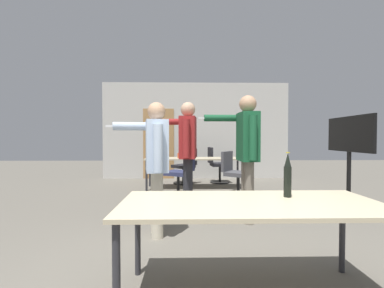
{
  "coord_description": "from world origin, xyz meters",
  "views": [
    {
      "loc": [
        -0.28,
        -1.5,
        1.2
      ],
      "look_at": [
        -0.19,
        2.5,
        1.1
      ],
      "focal_mm": 24.0,
      "sensor_mm": 36.0,
      "label": 1
    }
  ],
  "objects": [
    {
      "name": "conference_table_near",
      "position": [
        0.2,
        0.39,
        0.66
      ],
      "size": [
        1.93,
        0.8,
        0.72
      ],
      "color": "#C6B793",
      "rests_on": "ground_plane"
    },
    {
      "name": "office_chair_side_rolled",
      "position": [
        -0.38,
        3.84,
        0.43
      ],
      "size": [
        0.66,
        0.63,
        0.92
      ],
      "rotation": [
        0.0,
        0.0,
        1.13
      ],
      "color": "black",
      "rests_on": "ground_plane"
    },
    {
      "name": "office_chair_far_right",
      "position": [
        0.53,
        5.29,
        0.45
      ],
      "size": [
        0.57,
        0.52,
        0.94
      ],
      "rotation": [
        0.0,
        0.0,
        4.83
      ],
      "color": "black",
      "rests_on": "ground_plane"
    },
    {
      "name": "office_chair_far_left",
      "position": [
        -0.31,
        5.12,
        0.42
      ],
      "size": [
        0.69,
        0.68,
        0.91
      ],
      "rotation": [
        0.0,
        0.0,
        0.8
      ],
      "color": "black",
      "rests_on": "ground_plane"
    },
    {
      "name": "drink_cup",
      "position": [
        -0.46,
        4.58,
        0.78
      ],
      "size": [
        0.08,
        0.08,
        0.11
      ],
      "color": "#E05123",
      "rests_on": "conference_table_far"
    },
    {
      "name": "person_center_tall",
      "position": [
        -0.27,
        2.7,
        1.08
      ],
      "size": [
        0.79,
        0.72,
        1.78
      ],
      "rotation": [
        0.0,
        0.0,
        1.46
      ],
      "color": "#28282D",
      "rests_on": "ground_plane"
    },
    {
      "name": "tv_screen",
      "position": [
        2.18,
        2.32,
        0.93
      ],
      "size": [
        0.44,
        1.07,
        1.52
      ],
      "rotation": [
        0.0,
        0.0,
        -1.57
      ],
      "color": "black",
      "rests_on": "ground_plane"
    },
    {
      "name": "person_far_watching",
      "position": [
        -0.66,
        1.63,
        0.97
      ],
      "size": [
        0.84,
        0.66,
        1.63
      ],
      "rotation": [
        0.0,
        0.0,
        1.75
      ],
      "color": "beige",
      "rests_on": "ground_plane"
    },
    {
      "name": "back_wall",
      "position": [
        -0.03,
        6.09,
        1.4
      ],
      "size": [
        5.46,
        0.12,
        2.82
      ],
      "color": "beige",
      "rests_on": "ground_plane"
    },
    {
      "name": "conference_table_far",
      "position": [
        -0.1,
        4.54,
        0.66
      ],
      "size": [
        2.29,
        0.66,
        0.72
      ],
      "color": "#C6B793",
      "rests_on": "ground_plane"
    },
    {
      "name": "beer_bottle",
      "position": [
        0.54,
        0.54,
        0.89
      ],
      "size": [
        0.06,
        0.06,
        0.36
      ],
      "color": "black",
      "rests_on": "conference_table_near"
    },
    {
      "name": "person_right_polo",
      "position": [
        0.57,
        2.11,
        1.09
      ],
      "size": [
        0.82,
        0.63,
        1.8
      ],
      "rotation": [
        0.0,
        0.0,
        1.6
      ],
      "color": "slate",
      "rests_on": "ground_plane"
    },
    {
      "name": "office_chair_near_pushed",
      "position": [
        0.73,
        3.82,
        0.42
      ],
      "size": [
        0.68,
        0.67,
        0.91
      ],
      "rotation": [
        0.0,
        0.0,
        4.09
      ],
      "color": "black",
      "rests_on": "ground_plane"
    }
  ]
}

